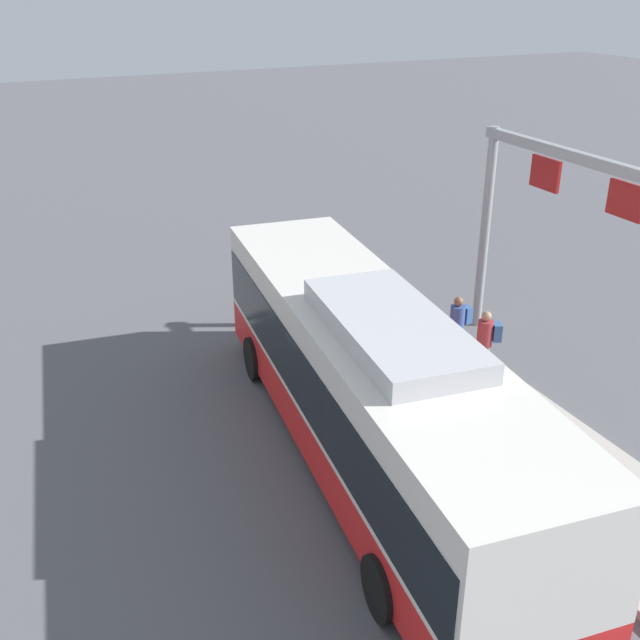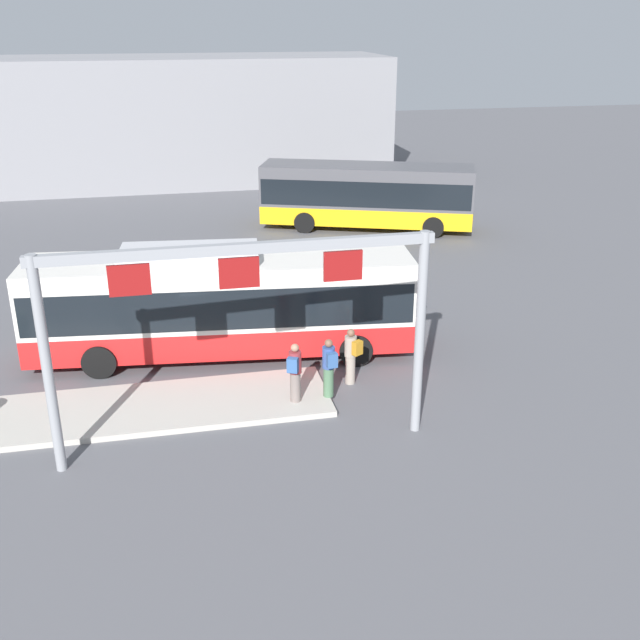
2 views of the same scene
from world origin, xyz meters
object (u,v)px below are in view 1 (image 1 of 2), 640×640
(person_waiting_mid, at_px, (485,344))
(person_waiting_near, at_px, (403,327))
(person_boarding, at_px, (457,328))
(bus_main, at_px, (370,380))

(person_waiting_mid, bearing_deg, person_waiting_near, -35.61)
(person_boarding, relative_size, person_waiting_near, 1.00)
(bus_main, xyz_separation_m, person_waiting_near, (3.37, -2.74, -0.92))
(person_waiting_near, xyz_separation_m, person_waiting_mid, (-1.81, -1.03, 0.16))
(person_boarding, xyz_separation_m, person_waiting_near, (0.86, 0.94, -0.16))
(bus_main, distance_m, person_boarding, 4.52)
(person_waiting_mid, bearing_deg, bus_main, 47.19)
(person_boarding, height_order, person_waiting_near, person_boarding)
(bus_main, distance_m, person_waiting_mid, 4.15)
(person_boarding, distance_m, person_waiting_mid, 0.95)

